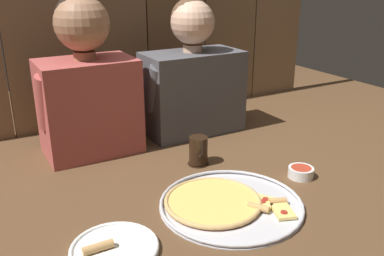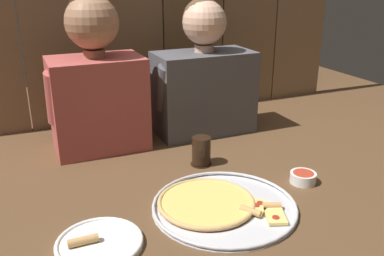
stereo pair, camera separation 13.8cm
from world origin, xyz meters
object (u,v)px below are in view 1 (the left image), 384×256
Objects in this scene: drinking_glass at (198,151)px; dipping_bowl at (301,172)px; diner_right at (193,76)px; dinner_plate at (114,249)px; diner_left at (87,82)px; pizza_tray at (225,203)px.

drinking_glass is 1.22× the size of dipping_bowl.
dipping_bowl is at bearing -46.19° from drinking_glass.
dipping_bowl is 0.15× the size of diner_right.
dipping_bowl reaches higher than dinner_plate.
diner_left is 1.05× the size of diner_right.
diner_right is (0.23, 0.60, 0.24)m from pizza_tray.
dinner_plate is at bearing -102.64° from diner_left.
dipping_bowl is 0.84m from diner_left.
drinking_glass is 0.49m from diner_left.
dinner_plate is 0.40× the size of diner_right.
pizza_tray is 0.76× the size of diner_right.
diner_right reaches higher than drinking_glass.
dipping_bowl is at bearing -46.12° from diner_left.
diner_left is 0.45m from diner_right.
dinner_plate is at bearing -142.73° from drinking_glass.
pizza_tray is 0.69m from diner_right.
dipping_bowl is at bearing 6.09° from dinner_plate.
diner_right is at bearing 63.74° from drinking_glass.
diner_right is at bearing 99.91° from dipping_bowl.
pizza_tray is 0.70m from diner_left.
drinking_glass is 0.40m from diner_right.
diner_left reaches higher than drinking_glass.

